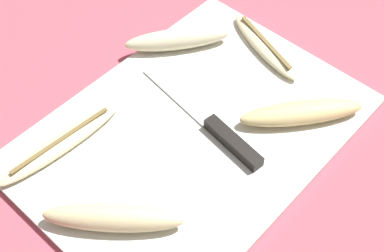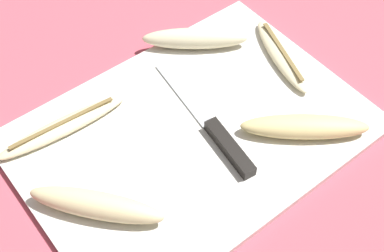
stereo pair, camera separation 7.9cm
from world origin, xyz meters
TOP-DOWN VIEW (x-y plane):
  - ground_plane at (0.00, 0.00)m, footprint 4.00×4.00m
  - cutting_board at (0.00, 0.00)m, footprint 0.51×0.37m
  - knife at (0.02, -0.04)m, footprint 0.05×0.26m
  - banana_bright_far at (0.12, 0.14)m, footprint 0.16×0.14m
  - banana_cream_curved at (-0.15, 0.12)m, footprint 0.21×0.05m
  - banana_soft_right at (-0.19, -0.03)m, footprint 0.15×0.17m
  - banana_golden_short at (0.13, -0.11)m, footprint 0.17×0.15m
  - banana_pale_long at (0.21, 0.03)m, footprint 0.09×0.18m

SIDE VIEW (x-z plane):
  - ground_plane at x=0.00m, z-range 0.00..0.00m
  - cutting_board at x=0.00m, z-range 0.00..0.01m
  - knife at x=0.02m, z-range 0.01..0.03m
  - banana_cream_curved at x=-0.15m, z-range 0.01..0.03m
  - banana_pale_long at x=0.21m, z-range 0.01..0.03m
  - banana_golden_short at x=0.13m, z-range 0.01..0.04m
  - banana_bright_far at x=0.12m, z-range 0.01..0.05m
  - banana_soft_right at x=-0.19m, z-range 0.01..0.05m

